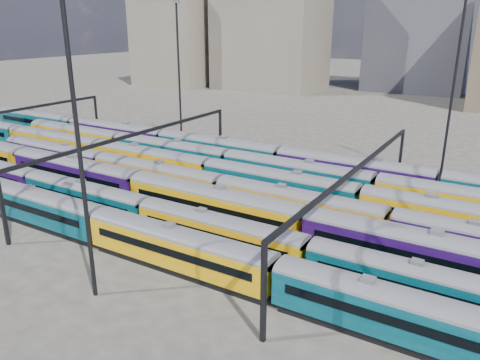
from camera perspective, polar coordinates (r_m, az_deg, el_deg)
The scene contains 14 objects.
ground at distance 55.22m, azimuth 3.56°, elevation -4.69°, with size 500.00×500.00×0.00m, color #3E3A34.
rake_0 at distance 38.63m, azimuth 4.48°, elevation -11.29°, with size 120.57×2.94×4.95m.
rake_1 at distance 40.34m, azimuth 21.18°, elevation -11.47°, with size 133.17×2.78×4.67m.
rake_2 at distance 59.00m, azimuth -12.33°, elevation -0.54°, with size 133.69×3.26×5.50m.
rake_3 at distance 52.83m, azimuth 6.98°, elevation -2.81°, with size 102.03×2.99×5.03m.
rake_4 at distance 64.16m, azimuth -3.83°, elevation 1.27°, with size 126.49×3.08×5.20m.
rake_5 at distance 59.90m, azimuth 16.18°, elevation -0.68°, with size 128.93×3.14×5.30m.
rake_6 at distance 69.55m, azimuth 4.84°, elevation 2.74°, with size 132.75×3.24×5.46m.
gantry_0 at distance 87.31m, azimuth -27.01°, elevation 6.69°, with size 0.35×40.35×8.03m.
gantry_1 at distance 64.25m, azimuth -12.35°, elevation 4.66°, with size 0.35×40.35×8.03m.
gantry_2 at distance 49.34m, azimuth 14.05°, elevation 0.31°, with size 0.35×40.35×8.03m.
mast_1 at distance 86.00m, azimuth -7.47°, elevation 13.24°, with size 1.40×0.50×25.60m.
mast_2 at distance 37.31m, azimuth -19.22°, elevation 5.43°, with size 1.40×0.50×25.60m.
mast_3 at distance 70.02m, azimuth 24.61°, elevation 10.54°, with size 1.40×0.50×25.60m.
Camera 1 is at (23.23, -45.09, 21.84)m, focal length 35.00 mm.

